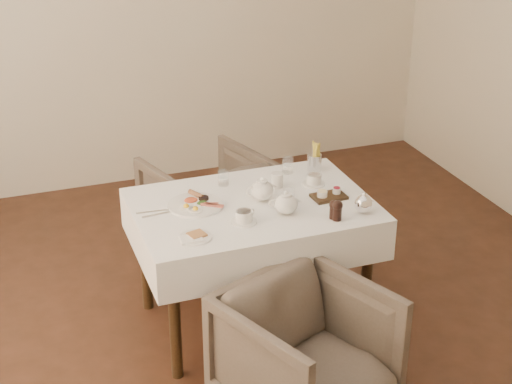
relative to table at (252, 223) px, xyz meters
The scene contains 20 objects.
table is the anchor object (origin of this frame).
armchair_near 0.85m from the table, 90.68° to the right, with size 0.70×0.72×0.65m, color #4E4339.
armchair_far 0.93m from the table, 89.03° to the left, with size 0.71×0.73×0.67m, color #4E4339.
breakfast_plate 0.33m from the table, 163.67° to the left, with size 0.30×0.30×0.04m.
side_plate 0.50m from the table, 146.29° to the right, with size 0.17×0.16×0.02m.
teapot_centre 0.20m from the table, 20.08° to the left, with size 0.17×0.13×0.14m, color white, non-canonical shape.
teapot_front 0.28m from the table, 54.22° to the right, with size 0.17×0.13×0.14m, color white, non-canonical shape.
creamer 0.30m from the table, 37.93° to the left, with size 0.07×0.07×0.08m, color white.
teacup_near 0.27m from the table, 121.25° to the right, with size 0.14×0.14×0.07m.
teacup_far 0.45m from the table, 15.41° to the left, with size 0.13×0.13×0.06m.
glass_left 0.33m from the table, 104.32° to the left, with size 0.06×0.06×0.09m, color silver.
glass_mid 0.25m from the table, 18.42° to the right, with size 0.06×0.06×0.09m, color silver.
glass_right 0.49m from the table, 43.52° to the left, with size 0.07×0.07×0.09m, color silver.
condiment_board 0.44m from the table, 10.01° to the right, with size 0.19×0.13×0.05m.
pepper_mill_left 0.49m from the table, 41.86° to the right, with size 0.05×0.05×0.10m, color black, non-canonical shape.
pepper_mill_right 0.51m from the table, 43.13° to the right, with size 0.06×0.06×0.11m, color black, non-canonical shape.
silver_pot 0.62m from the table, 30.20° to the right, with size 0.11×0.09×0.12m, color white, non-canonical shape.
fries_cup 0.61m from the table, 30.88° to the left, with size 0.08×0.08×0.18m.
cutlery_fork 0.55m from the table, behind, with size 0.01×0.18×0.00m, color silver.
cutlery_knife 0.51m from the table, behind, with size 0.02×0.21×0.00m, color silver.
Camera 1 is at (-1.27, -3.25, 2.64)m, focal length 55.00 mm.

